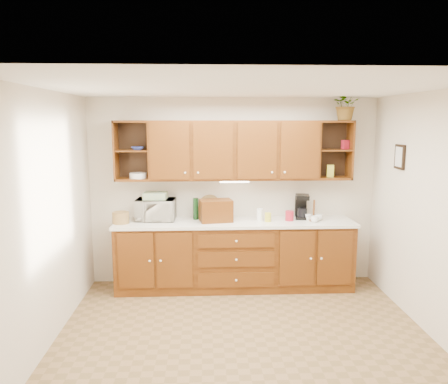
{
  "coord_description": "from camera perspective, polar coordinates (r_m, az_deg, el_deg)",
  "views": [
    {
      "loc": [
        -0.41,
        -4.32,
        2.28
      ],
      "look_at": [
        -0.16,
        1.15,
        1.39
      ],
      "focal_mm": 35.0,
      "sensor_mm": 36.0,
      "label": 1
    }
  ],
  "objects": [
    {
      "name": "framed_picture",
      "position": [
        5.76,
        21.98,
        4.28
      ],
      "size": [
        0.03,
        0.24,
        0.3
      ],
      "primitive_type": "cube",
      "color": "black",
      "rests_on": "right_wall"
    },
    {
      "name": "coffee_maker",
      "position": [
        6.17,
        10.13,
        -1.93
      ],
      "size": [
        0.21,
        0.26,
        0.34
      ],
      "rotation": [
        0.0,
        0.0,
        -0.16
      ],
      "color": "black",
      "rests_on": "countertop"
    },
    {
      "name": "microwave",
      "position": [
        6.04,
        -8.91,
        -2.28
      ],
      "size": [
        0.54,
        0.38,
        0.29
      ],
      "primitive_type": "imported",
      "rotation": [
        0.0,
        0.0,
        -0.06
      ],
      "color": "beige",
      "rests_on": "countertop"
    },
    {
      "name": "pantry_box_yellow",
      "position": [
        6.19,
        13.72,
        2.69
      ],
      "size": [
        0.11,
        0.09,
        0.17
      ],
      "primitive_type": "cube",
      "rotation": [
        0.0,
        0.0,
        -0.23
      ],
      "color": "gold",
      "rests_on": "upper_cabinets"
    },
    {
      "name": "left_wall",
      "position": [
        4.7,
        -22.36,
        -3.5
      ],
      "size": [
        0.0,
        3.5,
        3.5
      ],
      "primitive_type": "plane",
      "rotation": [
        1.57,
        0.0,
        1.57
      ],
      "color": "beige",
      "rests_on": "floor"
    },
    {
      "name": "undercabinet_light",
      "position": [
        5.92,
        1.37,
        1.38
      ],
      "size": [
        0.4,
        0.05,
        0.02
      ],
      "primitive_type": "cube",
      "color": "white",
      "rests_on": "upper_cabinets"
    },
    {
      "name": "potted_plant",
      "position": [
        6.16,
        15.66,
        10.98
      ],
      "size": [
        0.46,
        0.43,
        0.43
      ],
      "primitive_type": "imported",
      "rotation": [
        0.0,
        0.0,
        0.29
      ],
      "color": "#999999",
      "rests_on": "upper_cabinets"
    },
    {
      "name": "plate_stack",
      "position": [
        6.01,
        -11.14,
        2.13
      ],
      "size": [
        0.3,
        0.3,
        0.07
      ],
      "primitive_type": "cylinder",
      "rotation": [
        0.0,
        0.0,
        0.4
      ],
      "color": "white",
      "rests_on": "upper_cabinets"
    },
    {
      "name": "floor",
      "position": [
        4.9,
        2.62,
        -18.51
      ],
      "size": [
        4.0,
        4.0,
        0.0
      ],
      "primitive_type": "plane",
      "color": "brown",
      "rests_on": "ground"
    },
    {
      "name": "base_cabinets",
      "position": [
        6.07,
        1.39,
        -8.33
      ],
      "size": [
        3.2,
        0.6,
        0.9
      ],
      "primitive_type": "cube",
      "color": "#3C1B06",
      "rests_on": "floor"
    },
    {
      "name": "bread_box",
      "position": [
        5.88,
        -1.06,
        -2.46
      ],
      "size": [
        0.46,
        0.33,
        0.3
      ],
      "primitive_type": "cube",
      "rotation": [
        0.0,
        0.0,
        0.17
      ],
      "color": "#3C1B06",
      "rests_on": "countertop"
    },
    {
      "name": "pantry_box_red",
      "position": [
        6.21,
        15.56,
        5.98
      ],
      "size": [
        0.1,
        0.1,
        0.13
      ],
      "primitive_type": "cube",
      "rotation": [
        0.0,
        0.0,
        0.31
      ],
      "color": "maroon",
      "rests_on": "upper_cabinets"
    },
    {
      "name": "towel_stack",
      "position": [
        6.01,
        -8.95,
        -0.49
      ],
      "size": [
        0.32,
        0.25,
        0.09
      ],
      "primitive_type": "cube",
      "rotation": [
        0.0,
        0.0,
        -0.08
      ],
      "color": "#DFD968",
      "rests_on": "microwave"
    },
    {
      "name": "wine_bottle",
      "position": [
        6.02,
        -3.71,
        -2.19
      ],
      "size": [
        0.08,
        0.08,
        0.3
      ],
      "primitive_type": "cylinder",
      "rotation": [
        0.0,
        0.0,
        -0.0
      ],
      "color": "black",
      "rests_on": "countertop"
    },
    {
      "name": "mug_tree",
      "position": [
        6.05,
        11.63,
        -3.31
      ],
      "size": [
        0.28,
        0.26,
        0.29
      ],
      "rotation": [
        0.0,
        0.0,
        0.41
      ],
      "color": "#3C1B06",
      "rests_on": "countertop"
    },
    {
      "name": "bowl_stack",
      "position": [
        5.95,
        -11.23,
        5.61
      ],
      "size": [
        0.2,
        0.2,
        0.04
      ],
      "primitive_type": "imported",
      "rotation": [
        0.0,
        0.0,
        0.17
      ],
      "color": "#293A98",
      "rests_on": "upper_cabinets"
    },
    {
      "name": "canister_yellow",
      "position": [
        5.92,
        5.76,
        -3.29
      ],
      "size": [
        0.08,
        0.08,
        0.12
      ],
      "primitive_type": "cylinder",
      "rotation": [
        0.0,
        0.0,
        -0.01
      ],
      "color": "gold",
      "rests_on": "countertop"
    },
    {
      "name": "upper_cabinets",
      "position": [
        5.93,
        1.44,
        5.49
      ],
      "size": [
        3.2,
        0.33,
        0.8
      ],
      "color": "#3C1B06",
      "rests_on": "back_wall"
    },
    {
      "name": "back_wall",
      "position": [
        6.16,
        1.22,
        0.08
      ],
      "size": [
        4.0,
        0.0,
        4.0
      ],
      "primitive_type": "plane",
      "rotation": [
        1.57,
        0.0,
        0.0
      ],
      "color": "beige",
      "rests_on": "floor"
    },
    {
      "name": "ceiling",
      "position": [
        4.35,
        2.88,
        13.44
      ],
      "size": [
        4.0,
        4.0,
        0.0
      ],
      "primitive_type": "plane",
      "rotation": [
        3.14,
        0.0,
        0.0
      ],
      "color": "white",
      "rests_on": "back_wall"
    },
    {
      "name": "woven_tray",
      "position": [
        6.15,
        -1.85,
        -3.25
      ],
      "size": [
        0.34,
        0.2,
        0.32
      ],
      "primitive_type": "cylinder",
      "rotation": [
        1.36,
        0.0,
        0.39
      ],
      "color": "olive",
      "rests_on": "countertop"
    },
    {
      "name": "wicker_basket",
      "position": [
        5.95,
        -13.34,
        -3.28
      ],
      "size": [
        0.28,
        0.28,
        0.15
      ],
      "primitive_type": "cylinder",
      "rotation": [
        0.0,
        0.0,
        -0.31
      ],
      "color": "olive",
      "rests_on": "countertop"
    },
    {
      "name": "right_wall",
      "position": [
        5.04,
        26.03,
        -2.93
      ],
      "size": [
        0.0,
        3.5,
        3.5
      ],
      "primitive_type": "plane",
      "rotation": [
        1.57,
        0.0,
        -1.57
      ],
      "color": "beige",
      "rests_on": "floor"
    },
    {
      "name": "canister_white",
      "position": [
        5.97,
        4.7,
        -2.95
      ],
      "size": [
        0.09,
        0.09,
        0.17
      ],
      "primitive_type": "cylinder",
      "rotation": [
        0.0,
        0.0,
        -0.02
      ],
      "color": "white",
      "rests_on": "countertop"
    },
    {
      "name": "countertop",
      "position": [
        5.93,
        1.41,
        -4.02
      ],
      "size": [
        3.24,
        0.64,
        0.04
      ],
      "primitive_type": "cube",
      "color": "silver",
      "rests_on": "base_cabinets"
    },
    {
      "name": "canister_red",
      "position": [
        6.01,
        8.55,
        -3.09
      ],
      "size": [
        0.15,
        0.15,
        0.13
      ],
      "primitive_type": "cylinder",
      "rotation": [
        0.0,
        0.0,
        0.37
      ],
      "color": "maroon",
      "rests_on": "countertop"
    }
  ]
}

